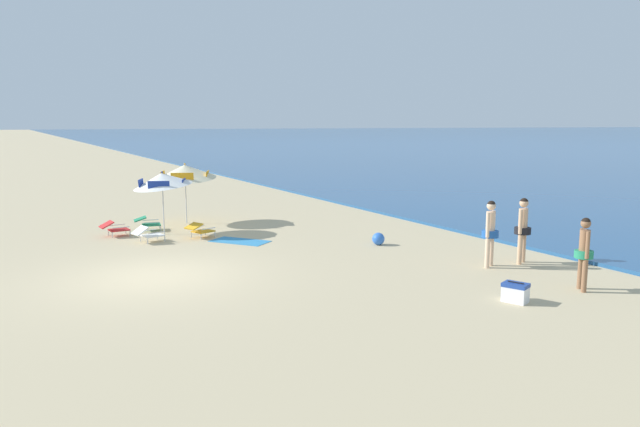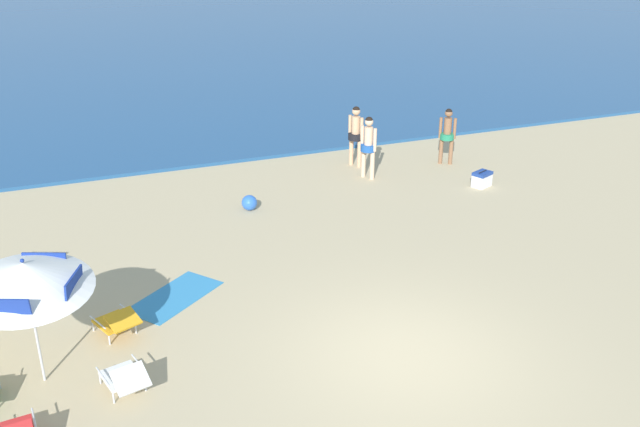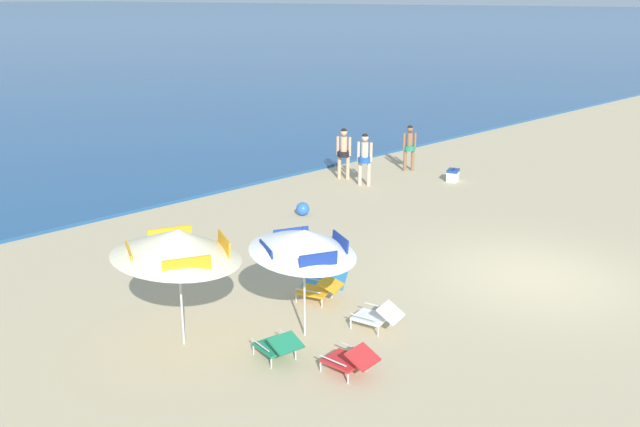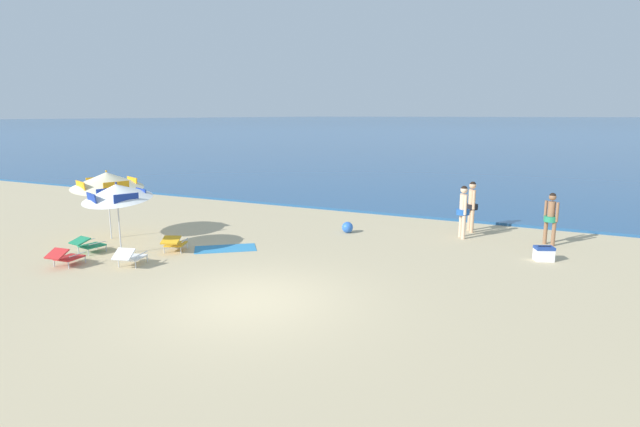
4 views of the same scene
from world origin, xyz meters
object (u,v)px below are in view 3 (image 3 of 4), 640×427
beach_umbrella_striped_second (177,243)px  beach_towel (327,273)px  lounge_chair_beside_umbrella (378,316)px  person_wading_in (365,156)px  lounge_chair_under_umbrella (320,289)px  beach_umbrella_striped_main (304,241)px  lounge_chair_facing_sea (350,359)px  person_standing_beside (344,150)px  cooler_box (453,175)px  person_standing_near_shore (409,145)px  beach_ball (303,209)px  lounge_chair_spare_folded (278,345)px

beach_umbrella_striped_second → beach_towel: 4.56m
beach_umbrella_striped_second → lounge_chair_beside_umbrella: (2.91, -2.00, -1.63)m
beach_umbrella_striped_second → person_wading_in: 11.43m
beach_umbrella_striped_second → lounge_chair_under_umbrella: (2.98, -0.38, -1.63)m
beach_umbrella_striped_main → person_wading_in: (8.44, 6.29, -0.83)m
lounge_chair_facing_sea → beach_umbrella_striped_main: bearing=75.6°
lounge_chair_facing_sea → person_standing_beside: bearing=44.7°
person_wading_in → cooler_box: 3.14m
person_standing_near_shore → person_standing_beside: bearing=162.3°
lounge_chair_under_umbrella → cooler_box: (9.76, 3.74, -0.07)m
beach_umbrella_striped_second → cooler_box: 13.28m
person_wading_in → beach_ball: size_ratio=4.53×
beach_ball → beach_towel: 4.30m
person_standing_beside → person_wading_in: (-0.10, -1.04, -0.01)m
lounge_chair_spare_folded → person_standing_near_shore: bearing=29.9°
lounge_chair_spare_folded → person_standing_beside: 12.21m
beach_umbrella_striped_main → beach_towel: 3.46m
lounge_chair_spare_folded → person_standing_near_shore: 13.81m
lounge_chair_facing_sea → person_wading_in: 11.80m
lounge_chair_spare_folded → cooler_box: (11.89, 4.94, -0.08)m
lounge_chair_beside_umbrella → person_standing_beside: bearing=47.5°
lounge_chair_under_umbrella → cooler_box: lounge_chair_under_umbrella is taller
lounge_chair_beside_umbrella → beach_towel: bearing=64.8°
beach_umbrella_striped_second → lounge_chair_beside_umbrella: 3.89m
person_standing_beside → person_wading_in: size_ratio=1.01×
lounge_chair_facing_sea → lounge_chair_spare_folded: size_ratio=1.01×
beach_towel → person_wading_in: bearing=36.4°
beach_umbrella_striped_second → beach_ball: bearing=31.7°
lounge_chair_under_umbrella → beach_ball: lounge_chair_under_umbrella is taller
lounge_chair_facing_sea → person_standing_beside: size_ratio=0.54×
beach_towel → cooler_box: bearing=18.0°
lounge_chair_under_umbrella → lounge_chair_spare_folded: size_ratio=1.08×
lounge_chair_beside_umbrella → person_wading_in: size_ratio=0.58×
lounge_chair_facing_sea → person_standing_near_shore: 13.98m
beach_umbrella_striped_main → lounge_chair_beside_umbrella: 2.06m
lounge_chair_beside_umbrella → lounge_chair_facing_sea: bearing=-153.6°
person_standing_beside → lounge_chair_spare_folded: bearing=-140.9°
beach_umbrella_striped_main → person_standing_beside: size_ratio=1.31×
lounge_chair_under_umbrella → lounge_chair_facing_sea: (-1.59, -2.37, -0.00)m
lounge_chair_facing_sea → person_standing_near_shore: bearing=35.2°
beach_umbrella_striped_second → cooler_box: (12.74, 3.35, -1.70)m
person_wading_in → beach_towel: size_ratio=0.95×
beach_umbrella_striped_main → person_standing_beside: 11.28m
beach_umbrella_striped_main → person_standing_near_shore: beach_umbrella_striped_main is taller
beach_umbrella_striped_second → person_standing_near_shore: (12.80, 5.29, -0.97)m
beach_umbrella_striped_second → cooler_box: bearing=14.8°
person_standing_beside → lounge_chair_beside_umbrella: bearing=-132.5°
lounge_chair_facing_sea → beach_towel: bearing=50.5°
beach_umbrella_striped_second → beach_towel: beach_umbrella_striped_second is taller
beach_umbrella_striped_main → person_standing_near_shore: bearing=30.7°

